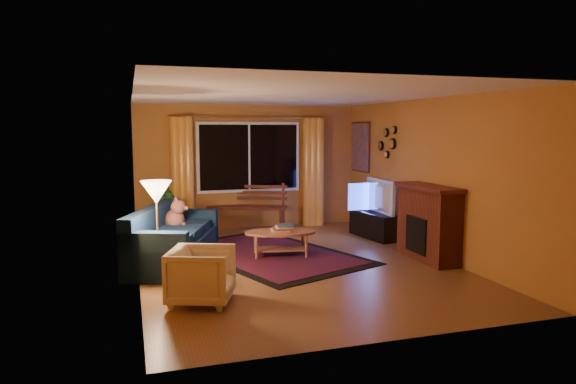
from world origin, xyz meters
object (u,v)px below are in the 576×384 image
object	(u,v)px
sofa	(174,236)
coffee_table	(280,244)
bench	(247,218)
tv_console	(374,225)
floor_lamp	(158,232)
armchair	(202,273)

from	to	relation	value
sofa	coffee_table	xyz separation A→B (m)	(1.64, -0.02, -0.22)
bench	tv_console	distance (m)	2.54
coffee_table	tv_console	xyz separation A→B (m)	(2.08, 0.85, 0.03)
sofa	coffee_table	distance (m)	1.66
floor_lamp	coffee_table	distance (m)	2.14
bench	sofa	size ratio (longest dim) A/B	0.75
bench	armchair	bearing A→B (deg)	-85.10
bench	coffee_table	world-z (taller)	bench
bench	sofa	world-z (taller)	sofa
bench	sofa	xyz separation A→B (m)	(-1.62, -2.26, 0.19)
armchair	coffee_table	size ratio (longest dim) A/B	0.64
armchair	floor_lamp	xyz separation A→B (m)	(-0.43, 1.02, 0.30)
sofa	floor_lamp	xyz separation A→B (m)	(-0.28, -0.84, 0.24)
armchair	tv_console	xyz separation A→B (m)	(3.57, 2.69, -0.12)
tv_console	bench	bearing A→B (deg)	137.61
bench	sofa	distance (m)	2.79
floor_lamp	coffee_table	bearing A→B (deg)	23.13
armchair	floor_lamp	bearing A→B (deg)	43.56
coffee_table	floor_lamp	bearing A→B (deg)	-156.87
bench	armchair	size ratio (longest dim) A/B	2.17
bench	armchair	world-z (taller)	armchair
bench	tv_console	xyz separation A→B (m)	(2.10, -1.43, 0.00)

